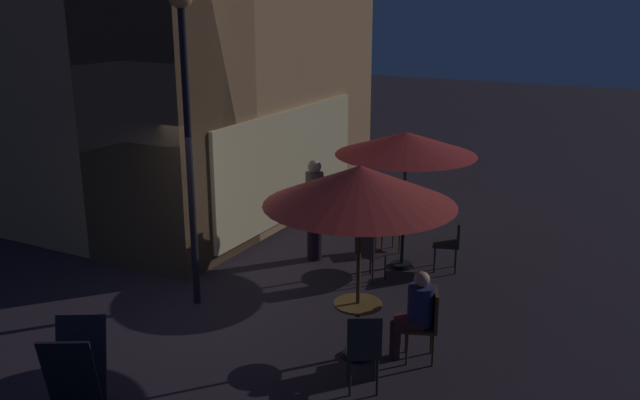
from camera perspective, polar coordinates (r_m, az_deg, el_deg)
ground_plane at (r=10.00m, az=-10.27°, el=-9.60°), size 60.00×60.00×0.00m
cafe_building at (r=13.73m, az=-14.62°, el=13.98°), size 7.09×8.11×7.75m
street_lamp_near_corner at (r=9.58m, az=-11.11°, el=9.26°), size 0.34×0.34×4.54m
menu_sandwich_board at (r=8.08m, az=-19.58°, el=-13.03°), size 0.85×0.81×0.98m
cafe_table_0 at (r=8.68m, az=3.14°, el=-10.02°), size 0.60×0.60×0.73m
cafe_table_1 at (r=11.49m, az=6.88°, el=-2.90°), size 0.78×0.78×0.74m
patio_umbrella_0 at (r=8.05m, az=3.33°, el=1.18°), size 2.30×2.30×2.48m
patio_umbrella_1 at (r=11.08m, az=7.15°, el=4.64°), size 2.28×2.28×2.30m
cafe_chair_0 at (r=7.89m, az=3.65°, el=-12.03°), size 0.53×0.53×0.98m
cafe_chair_1 at (r=8.66m, az=8.94°, el=-9.75°), size 0.52×0.52×0.93m
cafe_chair_2 at (r=12.23m, az=5.54°, el=-1.70°), size 0.57×0.57×0.92m
cafe_chair_3 at (r=10.86m, az=4.03°, el=-4.11°), size 0.48×0.48×0.91m
cafe_chair_4 at (r=11.48m, az=10.87°, el=-3.27°), size 0.53×0.53×0.86m
patron_seated_0 at (r=8.61m, az=7.96°, el=-9.04°), size 0.44×0.52×1.17m
patron_standing_1 at (r=11.63m, az=-0.45°, el=-0.74°), size 0.31×0.31×1.76m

